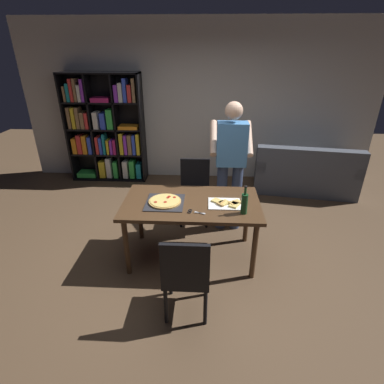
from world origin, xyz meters
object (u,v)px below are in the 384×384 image
(chair_near_camera, at_px, (186,273))
(couch, at_px, (304,174))
(chair_far_side, at_px, (195,187))
(bookshelf, at_px, (106,131))
(kitchen_scissors, at_px, (193,212))
(wine_bottle, at_px, (244,203))
(person_serving_pizza, at_px, (231,161))
(pepperoni_pizza_on_tray, at_px, (165,202))
(dining_table, at_px, (191,208))

(chair_near_camera, bearing_deg, couch, 56.94)
(chair_far_side, bearing_deg, couch, 29.51)
(bookshelf, bearing_deg, kitchen_scissors, -56.30)
(couch, height_order, kitchen_scissors, couch)
(chair_far_side, bearing_deg, chair_near_camera, -90.00)
(bookshelf, bearing_deg, chair_near_camera, -62.59)
(wine_bottle, bearing_deg, couch, 59.10)
(couch, relative_size, person_serving_pizza, 1.03)
(bookshelf, distance_m, wine_bottle, 3.45)
(bookshelf, xyz_separation_m, kitchen_scissors, (1.74, -2.61, -0.18))
(bookshelf, height_order, pepperoni_pizza_on_tray, bookshelf)
(wine_bottle, xyz_separation_m, kitchen_scissors, (-0.53, -0.01, -0.11))
(dining_table, relative_size, couch, 0.86)
(chair_near_camera, relative_size, bookshelf, 0.46)
(couch, xyz_separation_m, pepperoni_pizza_on_tray, (-2.19, -2.03, 0.46))
(dining_table, relative_size, person_serving_pizza, 0.89)
(chair_far_side, height_order, wine_bottle, wine_bottle)
(chair_far_side, distance_m, kitchen_scissors, 1.18)
(chair_near_camera, xyz_separation_m, wine_bottle, (0.56, 0.69, 0.36))
(chair_far_side, bearing_deg, dining_table, -90.00)
(dining_table, distance_m, bookshelf, 2.93)
(person_serving_pizza, bearing_deg, pepperoni_pizza_on_tray, -136.34)
(dining_table, height_order, wine_bottle, wine_bottle)
(bookshelf, bearing_deg, person_serving_pizza, -37.48)
(pepperoni_pizza_on_tray, bearing_deg, dining_table, 7.85)
(chair_near_camera, relative_size, wine_bottle, 2.85)
(wine_bottle, bearing_deg, chair_near_camera, -129.35)
(dining_table, height_order, couch, couch)
(couch, xyz_separation_m, bookshelf, (-3.60, 0.38, 0.63))
(person_serving_pizza, height_order, pepperoni_pizza_on_tray, person_serving_pizza)
(dining_table, height_order, chair_near_camera, chair_near_camera)
(dining_table, bearing_deg, couch, 46.43)
(chair_near_camera, height_order, couch, chair_near_camera)
(chair_far_side, relative_size, person_serving_pizza, 0.51)
(chair_far_side, distance_m, bookshelf, 2.28)
(chair_near_camera, bearing_deg, person_serving_pizza, 73.51)
(couch, height_order, person_serving_pizza, person_serving_pizza)
(person_serving_pizza, distance_m, wine_bottle, 0.94)
(dining_table, relative_size, pepperoni_pizza_on_tray, 3.65)
(dining_table, bearing_deg, wine_bottle, -22.14)
(pepperoni_pizza_on_tray, height_order, kitchen_scissors, pepperoni_pizza_on_tray)
(chair_far_side, height_order, couch, chair_far_side)
(chair_far_side, height_order, pepperoni_pizza_on_tray, chair_far_side)
(dining_table, bearing_deg, bookshelf, 125.72)
(kitchen_scissors, bearing_deg, couch, 50.19)
(dining_table, distance_m, wine_bottle, 0.64)
(bookshelf, bearing_deg, wine_bottle, -48.89)
(chair_near_camera, relative_size, person_serving_pizza, 0.51)
(chair_near_camera, relative_size, chair_far_side, 1.00)
(chair_far_side, distance_m, person_serving_pizza, 0.72)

